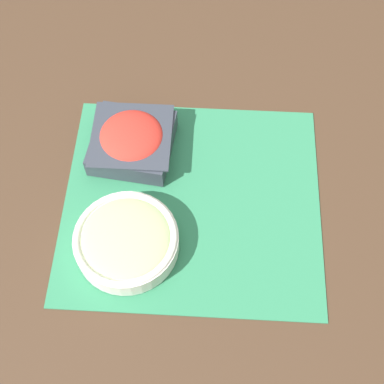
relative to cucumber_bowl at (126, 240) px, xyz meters
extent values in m
plane|color=#422D1E|center=(-0.10, -0.10, -0.03)|extent=(3.00, 3.00, 0.00)
cube|color=#2D7A51|center=(-0.10, -0.10, -0.03)|extent=(0.46, 0.42, 0.00)
cylinder|color=silver|center=(0.00, 0.00, -0.01)|extent=(0.18, 0.18, 0.04)
torus|color=silver|center=(0.00, 0.00, 0.01)|extent=(0.17, 0.17, 0.01)
ellipsoid|color=#A8CC7F|center=(0.00, 0.00, 0.01)|extent=(0.15, 0.15, 0.02)
cube|color=#333842|center=(0.01, -0.20, 0.00)|extent=(0.16, 0.16, 0.04)
cube|color=#333842|center=(0.01, -0.20, 0.02)|extent=(0.15, 0.15, 0.00)
ellipsoid|color=red|center=(0.01, -0.20, 0.02)|extent=(0.12, 0.12, 0.04)
camera|label=1|loc=(-0.13, 0.36, 0.81)|focal=50.00mm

